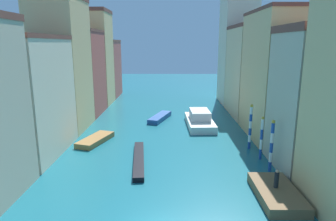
% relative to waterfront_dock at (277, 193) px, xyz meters
% --- Properties ---
extents(ground_plane, '(154.00, 154.00, 0.00)m').
position_rel_waterfront_dock_xyz_m(ground_plane, '(-9.20, 20.00, -0.40)').
color(ground_plane, '#196070').
extents(building_left_1, '(6.13, 11.24, 12.77)m').
position_rel_waterfront_dock_xyz_m(building_left_1, '(-23.25, 9.48, 6.00)').
color(building_left_1, beige).
rests_on(building_left_1, ground).
extents(building_left_2, '(6.13, 8.79, 18.16)m').
position_rel_waterfront_dock_xyz_m(building_left_2, '(-23.25, 19.50, 8.70)').
color(building_left_2, '#DBB77A').
rests_on(building_left_2, ground).
extents(building_left_3, '(6.13, 9.34, 14.09)m').
position_rel_waterfront_dock_xyz_m(building_left_3, '(-23.25, 28.52, 6.66)').
color(building_left_3, '#B25147').
rests_on(building_left_3, ground).
extents(building_left_4, '(6.13, 7.92, 18.21)m').
position_rel_waterfront_dock_xyz_m(building_left_4, '(-23.25, 37.43, 8.72)').
color(building_left_4, '#DBB77A').
rests_on(building_left_4, ground).
extents(building_left_5, '(6.13, 9.32, 12.65)m').
position_rel_waterfront_dock_xyz_m(building_left_5, '(-23.25, 46.07, 5.94)').
color(building_left_5, '#B25147').
rests_on(building_left_5, ground).
extents(building_right_1, '(6.13, 7.77, 13.52)m').
position_rel_waterfront_dock_xyz_m(building_right_1, '(4.84, 5.93, 6.38)').
color(building_right_1, '#BCB299').
rests_on(building_right_1, ground).
extents(building_right_2, '(6.13, 12.07, 15.90)m').
position_rel_waterfront_dock_xyz_m(building_right_2, '(4.84, 15.96, 7.56)').
color(building_right_2, '#DBB77A').
rests_on(building_right_2, ground).
extents(building_right_3, '(6.13, 12.20, 14.79)m').
position_rel_waterfront_dock_xyz_m(building_right_3, '(4.84, 28.25, 7.01)').
color(building_right_3, beige).
rests_on(building_right_3, ground).
extents(building_right_4, '(6.13, 9.09, 21.35)m').
position_rel_waterfront_dock_xyz_m(building_right_4, '(4.84, 38.98, 10.29)').
color(building_right_4, beige).
rests_on(building_right_4, ground).
extents(waterfront_dock, '(3.08, 6.04, 0.79)m').
position_rel_waterfront_dock_xyz_m(waterfront_dock, '(0.00, 0.00, 0.00)').
color(waterfront_dock, brown).
rests_on(waterfront_dock, ground).
extents(person_on_dock, '(0.36, 0.36, 1.50)m').
position_rel_waterfront_dock_xyz_m(person_on_dock, '(-0.02, 0.23, 1.09)').
color(person_on_dock, black).
rests_on(person_on_dock, waterfront_dock).
extents(mooring_pole_0, '(0.34, 0.34, 5.03)m').
position_rel_waterfront_dock_xyz_m(mooring_pole_0, '(1.09, 5.02, 2.17)').
color(mooring_pole_0, '#1E479E').
rests_on(mooring_pole_0, ground).
extents(mooring_pole_1, '(0.31, 0.31, 4.60)m').
position_rel_waterfront_dock_xyz_m(mooring_pole_1, '(1.08, 8.05, 1.95)').
color(mooring_pole_1, '#1E479E').
rests_on(mooring_pole_1, ground).
extents(mooring_pole_2, '(0.36, 0.36, 5.23)m').
position_rel_waterfront_dock_xyz_m(mooring_pole_2, '(0.74, 11.19, 2.27)').
color(mooring_pole_2, '#1E479E').
rests_on(mooring_pole_2, ground).
extents(vaporetto_white, '(3.98, 9.29, 2.33)m').
position_rel_waterfront_dock_xyz_m(vaporetto_white, '(-4.07, 20.88, 0.49)').
color(vaporetto_white, white).
rests_on(vaporetto_white, ground).
extents(gondola_black, '(1.96, 9.63, 0.48)m').
position_rel_waterfront_dock_xyz_m(gondola_black, '(-11.59, 7.22, -0.15)').
color(gondola_black, black).
rests_on(gondola_black, ground).
extents(motorboat_0, '(3.78, 6.15, 0.63)m').
position_rel_waterfront_dock_xyz_m(motorboat_0, '(-17.58, 13.29, -0.08)').
color(motorboat_0, olive).
rests_on(motorboat_0, ground).
extents(motorboat_1, '(3.67, 7.03, 0.71)m').
position_rel_waterfront_dock_xyz_m(motorboat_1, '(-10.05, 24.48, -0.04)').
color(motorboat_1, '#234C93').
rests_on(motorboat_1, ground).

